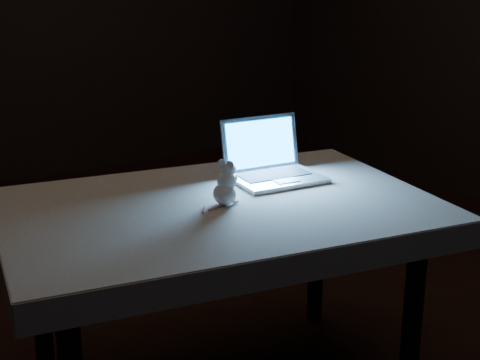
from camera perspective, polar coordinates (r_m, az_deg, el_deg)
floor at (r=2.75m, az=-2.36°, el=-13.10°), size 5.00×5.00×0.00m
table at (r=2.31m, az=-1.64°, el=-9.94°), size 1.36×0.99×0.67m
tablecloth at (r=2.23m, az=0.52°, el=-2.57°), size 1.56×1.29×0.08m
laptop at (r=2.37m, az=3.15°, el=2.28°), size 0.32×0.29×0.20m
plush_mouse at (r=2.14m, az=-1.28°, el=-0.25°), size 0.12×0.12×0.14m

